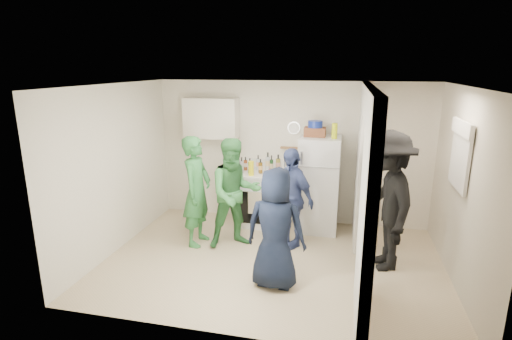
# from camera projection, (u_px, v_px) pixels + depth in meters

# --- Properties ---
(floor) EXTENTS (4.80, 4.80, 0.00)m
(floor) POSITION_uv_depth(u_px,v_px,m) (272.00, 261.00, 5.78)
(floor) COLOR #C4AC8A
(floor) RESTS_ON ground
(wall_back) EXTENTS (4.80, 0.00, 4.80)m
(wall_back) POSITION_uv_depth(u_px,v_px,m) (291.00, 153.00, 7.06)
(wall_back) COLOR silver
(wall_back) RESTS_ON floor
(wall_front) EXTENTS (4.80, 0.00, 4.80)m
(wall_front) POSITION_uv_depth(u_px,v_px,m) (242.00, 226.00, 3.85)
(wall_front) COLOR silver
(wall_front) RESTS_ON floor
(wall_left) EXTENTS (0.00, 3.40, 3.40)m
(wall_left) POSITION_uv_depth(u_px,v_px,m) (116.00, 169.00, 5.97)
(wall_left) COLOR silver
(wall_left) RESTS_ON floor
(wall_right) EXTENTS (0.00, 3.40, 3.40)m
(wall_right) POSITION_uv_depth(u_px,v_px,m) (464.00, 190.00, 4.94)
(wall_right) COLOR silver
(wall_right) RESTS_ON floor
(ceiling) EXTENTS (4.80, 4.80, 0.00)m
(ceiling) POSITION_uv_depth(u_px,v_px,m) (274.00, 86.00, 5.14)
(ceiling) COLOR white
(ceiling) RESTS_ON wall_back
(partition_pier_back) EXTENTS (0.12, 1.20, 2.50)m
(partition_pier_back) POSITION_uv_depth(u_px,v_px,m) (361.00, 164.00, 6.24)
(partition_pier_back) COLOR silver
(partition_pier_back) RESTS_ON floor
(partition_pier_front) EXTENTS (0.12, 1.20, 2.50)m
(partition_pier_front) POSITION_uv_depth(u_px,v_px,m) (367.00, 214.00, 4.16)
(partition_pier_front) COLOR silver
(partition_pier_front) RESTS_ON floor
(partition_header) EXTENTS (0.12, 1.00, 0.40)m
(partition_header) POSITION_uv_depth(u_px,v_px,m) (370.00, 103.00, 4.93)
(partition_header) COLOR silver
(partition_header) RESTS_ON partition_pier_back
(stove) EXTENTS (0.79, 0.66, 0.95)m
(stove) POSITION_uv_depth(u_px,v_px,m) (261.00, 198.00, 7.05)
(stove) COLOR white
(stove) RESTS_ON floor
(upper_cabinet) EXTENTS (0.95, 0.34, 0.70)m
(upper_cabinet) POSITION_uv_depth(u_px,v_px,m) (211.00, 118.00, 7.04)
(upper_cabinet) COLOR silver
(upper_cabinet) RESTS_ON wall_back
(fridge) EXTENTS (0.67, 0.65, 1.62)m
(fridge) POSITION_uv_depth(u_px,v_px,m) (319.00, 184.00, 6.72)
(fridge) COLOR silver
(fridge) RESTS_ON floor
(wicker_basket) EXTENTS (0.35, 0.25, 0.15)m
(wicker_basket) POSITION_uv_depth(u_px,v_px,m) (315.00, 132.00, 6.56)
(wicker_basket) COLOR brown
(wicker_basket) RESTS_ON fridge
(blue_bowl) EXTENTS (0.24, 0.24, 0.11)m
(blue_bowl) POSITION_uv_depth(u_px,v_px,m) (315.00, 124.00, 6.53)
(blue_bowl) COLOR navy
(blue_bowl) RESTS_ON wicker_basket
(yellow_cup_stack_top) EXTENTS (0.09, 0.09, 0.25)m
(yellow_cup_stack_top) POSITION_uv_depth(u_px,v_px,m) (335.00, 131.00, 6.34)
(yellow_cup_stack_top) COLOR #C5D612
(yellow_cup_stack_top) RESTS_ON fridge
(wall_clock) EXTENTS (0.22, 0.02, 0.22)m
(wall_clock) POSITION_uv_depth(u_px,v_px,m) (294.00, 128.00, 6.92)
(wall_clock) COLOR white
(wall_clock) RESTS_ON wall_back
(spice_shelf) EXTENTS (0.35, 0.08, 0.03)m
(spice_shelf) POSITION_uv_depth(u_px,v_px,m) (290.00, 148.00, 6.99)
(spice_shelf) COLOR olive
(spice_shelf) RESTS_ON wall_back
(nook_window) EXTENTS (0.03, 0.70, 0.80)m
(nook_window) POSITION_uv_depth(u_px,v_px,m) (462.00, 155.00, 5.03)
(nook_window) COLOR black
(nook_window) RESTS_ON wall_right
(nook_window_frame) EXTENTS (0.04, 0.76, 0.86)m
(nook_window_frame) POSITION_uv_depth(u_px,v_px,m) (461.00, 155.00, 5.04)
(nook_window_frame) COLOR white
(nook_window_frame) RESTS_ON wall_right
(nook_valance) EXTENTS (0.04, 0.82, 0.18)m
(nook_valance) POSITION_uv_depth(u_px,v_px,m) (462.00, 128.00, 4.95)
(nook_valance) COLOR white
(nook_valance) RESTS_ON wall_right
(yellow_cup_stack_stove) EXTENTS (0.09, 0.09, 0.25)m
(yellow_cup_stack_stove) POSITION_uv_depth(u_px,v_px,m) (251.00, 168.00, 6.71)
(yellow_cup_stack_stove) COLOR yellow
(yellow_cup_stack_stove) RESTS_ON stove
(red_cup) EXTENTS (0.09, 0.09, 0.12)m
(red_cup) POSITION_uv_depth(u_px,v_px,m) (271.00, 173.00, 6.68)
(red_cup) COLOR red
(red_cup) RESTS_ON stove
(person_green_left) EXTENTS (0.45, 0.65, 1.73)m
(person_green_left) POSITION_uv_depth(u_px,v_px,m) (197.00, 191.00, 6.18)
(person_green_left) COLOR #327D44
(person_green_left) RESTS_ON floor
(person_green_center) EXTENTS (1.04, 0.97, 1.71)m
(person_green_center) POSITION_uv_depth(u_px,v_px,m) (235.00, 194.00, 6.10)
(person_green_center) COLOR #3B8749
(person_green_center) RESTS_ON floor
(person_denim) EXTENTS (0.95, 0.87, 1.56)m
(person_denim) POSITION_uv_depth(u_px,v_px,m) (290.00, 198.00, 6.14)
(person_denim) COLOR #3B4881
(person_denim) RESTS_ON floor
(person_navy) EXTENTS (0.80, 0.56, 1.56)m
(person_navy) POSITION_uv_depth(u_px,v_px,m) (275.00, 229.00, 4.97)
(person_navy) COLOR black
(person_navy) RESTS_ON floor
(person_nook) EXTENTS (0.96, 1.37, 1.93)m
(person_nook) POSITION_uv_depth(u_px,v_px,m) (387.00, 201.00, 5.41)
(person_nook) COLOR black
(person_nook) RESTS_ON floor
(bottle_a) EXTENTS (0.06, 0.06, 0.24)m
(bottle_a) POSITION_uv_depth(u_px,v_px,m) (246.00, 164.00, 7.05)
(bottle_a) COLOR brown
(bottle_a) RESTS_ON stove
(bottle_b) EXTENTS (0.07, 0.07, 0.26)m
(bottle_b) POSITION_uv_depth(u_px,v_px,m) (250.00, 166.00, 6.86)
(bottle_b) COLOR #1A4F2D
(bottle_b) RESTS_ON stove
(bottle_c) EXTENTS (0.06, 0.06, 0.27)m
(bottle_c) POSITION_uv_depth(u_px,v_px,m) (258.00, 163.00, 7.06)
(bottle_c) COLOR #B1BDC0
(bottle_c) RESTS_ON stove
(bottle_d) EXTENTS (0.07, 0.07, 0.25)m
(bottle_d) POSITION_uv_depth(u_px,v_px,m) (260.00, 166.00, 6.85)
(bottle_d) COLOR #5D4010
(bottle_d) RESTS_ON stove
(bottle_e) EXTENTS (0.08, 0.08, 0.32)m
(bottle_e) POSITION_uv_depth(u_px,v_px,m) (268.00, 161.00, 7.03)
(bottle_e) COLOR #ABB3BE
(bottle_e) RESTS_ON stove
(bottle_f) EXTENTS (0.06, 0.06, 0.31)m
(bottle_f) POSITION_uv_depth(u_px,v_px,m) (271.00, 164.00, 6.88)
(bottle_f) COLOR #143819
(bottle_f) RESTS_ON stove
(bottle_g) EXTENTS (0.08, 0.08, 0.30)m
(bottle_g) POSITION_uv_depth(u_px,v_px,m) (278.00, 163.00, 6.97)
(bottle_g) COLOR olive
(bottle_g) RESTS_ON stove
(bottle_h) EXTENTS (0.06, 0.06, 0.28)m
(bottle_h) POSITION_uv_depth(u_px,v_px,m) (242.00, 165.00, 6.86)
(bottle_h) COLOR #A6A6B2
(bottle_h) RESTS_ON stove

